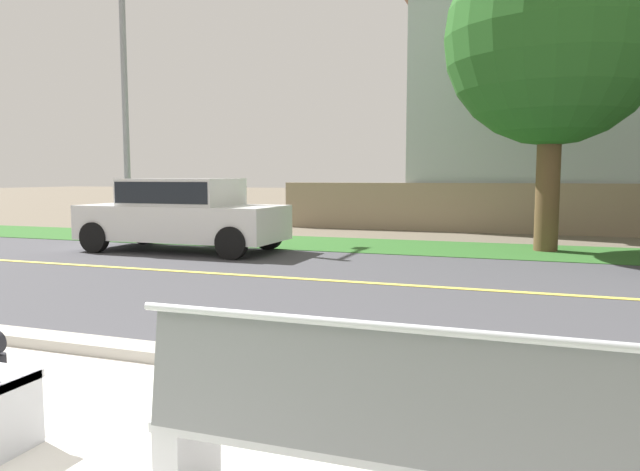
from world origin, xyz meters
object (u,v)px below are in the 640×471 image
Objects in this scene: bench_right at (376,438)px; streetlamp at (129,68)px; car_white_far at (182,211)px; shade_tree_far_left at (562,19)px.

streetlamp is at bearing 131.10° from bench_right.
streetlamp reaches higher than bench_right.
car_white_far is 0.56× the size of streetlamp.
shade_tree_far_left reaches higher than bench_right.
car_white_far is at bearing -36.22° from streetlamp.
car_white_far is at bearing -161.70° from shade_tree_far_left.
bench_right is at bearing -95.79° from shade_tree_far_left.
streetlamp is 10.24m from shade_tree_far_left.
bench_right is 0.28× the size of shade_tree_far_left.
car_white_far reaches higher than bench_right.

